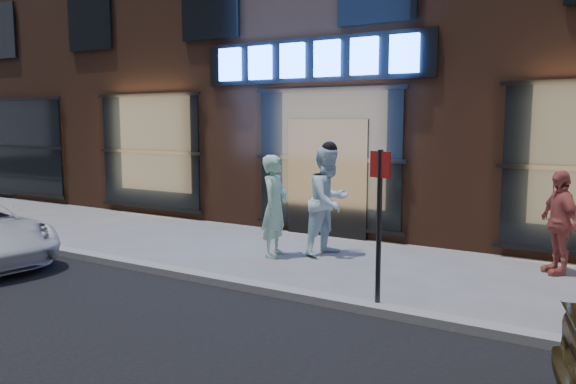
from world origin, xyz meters
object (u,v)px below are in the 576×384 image
Objects in this scene: passerby at (559,222)px; sign_post at (379,215)px; man_cap at (329,201)px; man_bowtie at (275,206)px.

sign_post is at bearing -63.42° from passerby.
man_cap is 3.70m from passerby.
sign_post is at bearing -132.50° from man_bowtie.
sign_post is (1.91, -2.39, 0.26)m from man_cap.
sign_post is (2.65, -1.78, 0.33)m from man_bowtie.
man_bowtie is at bearing 142.67° from man_cap.
man_cap is 1.19× the size of passerby.
passerby is at bearing -81.86° from man_bowtie.
man_bowtie is 0.88× the size of sign_post.
man_cap reaches higher than man_bowtie.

